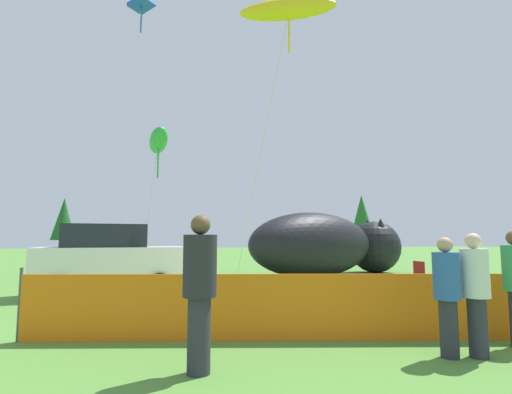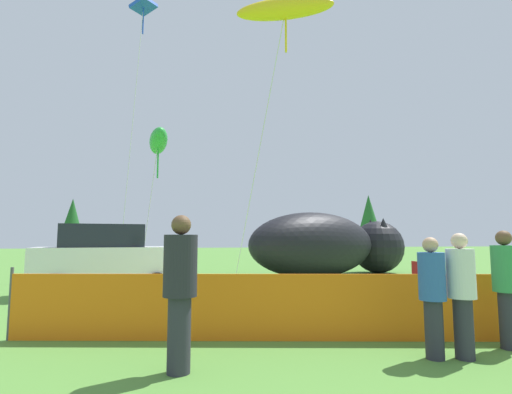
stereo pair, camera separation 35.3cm
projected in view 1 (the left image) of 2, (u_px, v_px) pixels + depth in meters
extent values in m
plane|color=#548C38|center=(254.00, 306.00, 9.25)|extent=(120.00, 120.00, 0.00)
cube|color=white|center=(111.00, 266.00, 11.23)|extent=(4.15, 2.11, 1.06)
cube|color=#1E232D|center=(105.00, 236.00, 11.25)|extent=(2.36, 1.76, 0.63)
cylinder|color=black|center=(153.00, 279.00, 12.35)|extent=(0.66, 0.30, 0.64)
cylinder|color=black|center=(159.00, 284.00, 10.86)|extent=(0.66, 0.30, 0.64)
cylinder|color=black|center=(65.00, 282.00, 11.50)|extent=(0.66, 0.30, 0.64)
cylinder|color=black|center=(59.00, 288.00, 10.01)|extent=(0.66, 0.30, 0.64)
cube|color=maroon|center=(411.00, 280.00, 10.63)|extent=(0.57, 0.57, 0.03)
cube|color=maroon|center=(419.00, 270.00, 10.70)|extent=(0.06, 0.51, 0.48)
cylinder|color=#A5A5AD|center=(408.00, 290.00, 10.35)|extent=(0.02, 0.02, 0.48)
cylinder|color=#A5A5AD|center=(399.00, 288.00, 10.79)|extent=(0.02, 0.02, 0.48)
cylinder|color=#A5A5AD|center=(424.00, 290.00, 10.42)|extent=(0.02, 0.02, 0.48)
cylinder|color=#A5A5AD|center=(414.00, 287.00, 10.87)|extent=(0.02, 0.02, 0.48)
ellipsoid|color=black|center=(313.00, 245.00, 16.19)|extent=(6.71, 4.76, 2.62)
ellipsoid|color=white|center=(313.00, 259.00, 16.13)|extent=(4.41, 3.32, 1.18)
sphere|color=black|center=(375.00, 247.00, 18.41)|extent=(2.36, 2.36, 2.36)
cone|color=black|center=(368.00, 227.00, 19.08)|extent=(0.66, 0.66, 0.71)
cone|color=black|center=(381.00, 226.00, 17.94)|extent=(0.66, 0.66, 0.71)
cube|color=orange|center=(329.00, 307.00, 6.19)|extent=(9.31, 2.09, 1.01)
cylinder|color=#4C4C51|center=(20.00, 304.00, 6.12)|extent=(0.05, 0.05, 1.12)
cylinder|color=#2D2D38|center=(449.00, 328.00, 5.29)|extent=(0.24, 0.24, 0.75)
cylinder|color=#2D59A5|center=(446.00, 276.00, 5.36)|extent=(0.34, 0.34, 0.63)
sphere|color=tan|center=(445.00, 245.00, 5.41)|extent=(0.20, 0.20, 0.20)
cylinder|color=#2D2D38|center=(478.00, 327.00, 5.30)|extent=(0.24, 0.24, 0.78)
cylinder|color=silver|center=(475.00, 273.00, 5.37)|extent=(0.36, 0.36, 0.65)
sphere|color=beige|center=(473.00, 241.00, 5.42)|extent=(0.21, 0.21, 0.21)
cylinder|color=#2D2D38|center=(199.00, 335.00, 4.67)|extent=(0.27, 0.27, 0.88)
cylinder|color=#26262D|center=(200.00, 265.00, 4.76)|extent=(0.40, 0.40, 0.73)
sphere|color=brown|center=(201.00, 225.00, 4.81)|extent=(0.24, 0.24, 0.24)
cylinder|color=silver|center=(130.00, 134.00, 16.63)|extent=(0.64, 0.53, 11.83)
cube|color=blue|center=(142.00, 4.00, 17.55)|extent=(1.27, 1.27, 0.43)
cylinder|color=blue|center=(141.00, 20.00, 17.48)|extent=(0.06, 0.06, 1.20)
cylinder|color=silver|center=(149.00, 212.00, 13.56)|extent=(0.56, 0.19, 4.94)
ellipsoid|color=green|center=(159.00, 141.00, 13.80)|extent=(0.89, 2.04, 1.03)
cylinder|color=green|center=(158.00, 160.00, 13.73)|extent=(0.06, 0.06, 1.20)
cylinder|color=silver|center=(260.00, 157.00, 12.19)|extent=(1.05, 2.80, 8.10)
ellipsoid|color=yellow|center=(289.00, 9.00, 11.38)|extent=(2.94, 1.08, 1.03)
cylinder|color=yellow|center=(289.00, 32.00, 11.31)|extent=(0.06, 0.06, 1.20)
cylinder|color=brown|center=(363.00, 246.00, 43.32)|extent=(0.48, 0.48, 1.51)
cone|color=#236028|center=(362.00, 217.00, 43.65)|extent=(2.65, 2.65, 4.82)
cylinder|color=brown|center=(62.00, 247.00, 42.33)|extent=(0.45, 0.45, 1.41)
cone|color=#1E5623|center=(64.00, 219.00, 42.63)|extent=(2.48, 2.48, 4.50)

